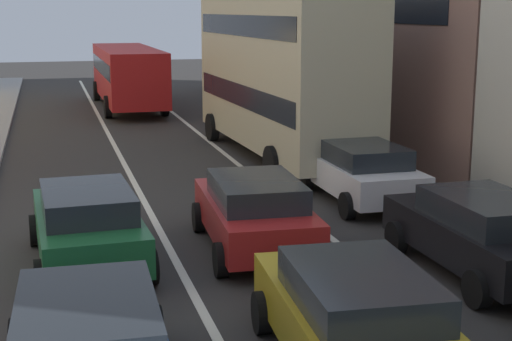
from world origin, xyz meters
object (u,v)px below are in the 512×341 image
(sedan_centre_lane_second, at_px, (355,317))
(hatchback_centre_lane_third, at_px, (255,211))
(sedan_left_lane_third, at_px, (87,223))
(bus_far_queue_secondary, at_px, (128,72))
(bus_mid_queue_primary, at_px, (279,70))
(sedan_right_lane_behind_truck, at_px, (481,232))
(wagon_right_lane_far, at_px, (361,171))

(sedan_centre_lane_second, distance_m, hatchback_centre_lane_third, 5.45)
(sedan_left_lane_third, xyz_separation_m, bus_far_queue_secondary, (3.20, 22.86, 0.96))
(sedan_centre_lane_second, distance_m, bus_mid_queue_primary, 15.03)
(hatchback_centre_lane_third, xyz_separation_m, bus_mid_queue_primary, (3.28, 9.05, 2.03))
(sedan_left_lane_third, bearing_deg, bus_far_queue_secondary, -10.33)
(hatchback_centre_lane_third, bearing_deg, sedan_centre_lane_second, -178.15)
(sedan_left_lane_third, bearing_deg, sedan_right_lane_behind_truck, -112.14)
(sedan_left_lane_third, relative_size, bus_mid_queue_primary, 0.41)
(hatchback_centre_lane_third, bearing_deg, bus_far_queue_secondary, 3.41)
(wagon_right_lane_far, bearing_deg, bus_mid_queue_primary, 3.10)
(hatchback_centre_lane_third, height_order, bus_mid_queue_primary, bus_mid_queue_primary)
(wagon_right_lane_far, height_order, bus_mid_queue_primary, bus_mid_queue_primary)
(sedan_centre_lane_second, height_order, bus_mid_queue_primary, bus_mid_queue_primary)
(sedan_centre_lane_second, relative_size, sedan_right_lane_behind_truck, 1.02)
(hatchback_centre_lane_third, relative_size, wagon_right_lane_far, 1.02)
(wagon_right_lane_far, xyz_separation_m, bus_mid_queue_primary, (-0.29, 6.05, 2.03))
(bus_far_queue_secondary, bearing_deg, sedan_right_lane_behind_truck, -172.14)
(sedan_centre_lane_second, distance_m, sedan_left_lane_third, 6.26)
(sedan_left_lane_third, height_order, bus_mid_queue_primary, bus_mid_queue_primary)
(bus_far_queue_secondary, bearing_deg, wagon_right_lane_far, -169.93)
(sedan_right_lane_behind_truck, distance_m, bus_mid_queue_primary, 11.69)
(sedan_right_lane_behind_truck, relative_size, bus_mid_queue_primary, 0.41)
(hatchback_centre_lane_third, relative_size, sedan_right_lane_behind_truck, 1.02)
(wagon_right_lane_far, distance_m, bus_mid_queue_primary, 6.39)
(sedan_left_lane_third, distance_m, bus_far_queue_secondary, 23.11)
(wagon_right_lane_far, bearing_deg, bus_far_queue_secondary, 10.71)
(sedan_left_lane_third, xyz_separation_m, bus_mid_queue_primary, (6.53, 9.06, 2.03))
(sedan_centre_lane_second, bearing_deg, wagon_right_lane_far, -19.71)
(hatchback_centre_lane_third, bearing_deg, wagon_right_lane_far, -46.66)
(sedan_right_lane_behind_truck, bearing_deg, bus_far_queue_secondary, 7.88)
(bus_mid_queue_primary, distance_m, bus_far_queue_secondary, 14.24)
(hatchback_centre_lane_third, relative_size, bus_mid_queue_primary, 0.42)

